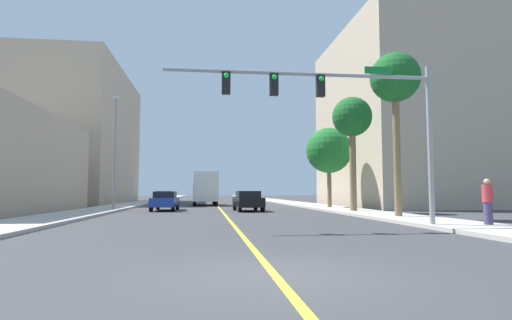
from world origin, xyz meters
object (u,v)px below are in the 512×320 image
object	(u,v)px
palm_far	(329,151)
delivery_truck	(205,188)
palm_near	(395,81)
car_blue	(165,201)
pedestrian	(488,202)
traffic_signal_mast	(342,103)
street_lamp	(115,146)
palm_mid	(352,119)
car_silver	(164,197)
car_black	(248,201)

from	to	relation	value
palm_far	delivery_truck	bearing A→B (deg)	135.70
palm_near	car_blue	world-z (taller)	palm_near
palm_far	pedestrian	size ratio (longest dim) A/B	3.68
traffic_signal_mast	street_lamp	bearing A→B (deg)	127.35
palm_near	palm_mid	bearing A→B (deg)	91.54
palm_near	car_silver	distance (m)	30.99
palm_far	car_silver	distance (m)	20.85
pedestrian	car_blue	bearing A→B (deg)	140.23
palm_far	car_blue	xyz separation A→B (m)	(-12.96, -1.37, -4.01)
car_silver	traffic_signal_mast	bearing A→B (deg)	109.03
street_lamp	palm_mid	xyz separation A→B (m)	(16.27, -3.97, 1.60)
delivery_truck	traffic_signal_mast	bearing A→B (deg)	-81.00
car_blue	delivery_truck	xyz separation A→B (m)	(2.90, 11.19, 1.01)
street_lamp	car_black	xyz separation A→B (m)	(9.55, -0.83, -3.90)
car_silver	delivery_truck	distance (m)	6.48
palm_near	car_black	distance (m)	13.25
traffic_signal_mast	car_silver	distance (m)	33.58
palm_near	car_blue	xyz separation A→B (m)	(-12.90, 10.85, -6.53)
traffic_signal_mast	palm_far	xyz separation A→B (m)	(4.79, 17.49, -0.08)
traffic_signal_mast	palm_near	bearing A→B (deg)	48.04
car_blue	car_silver	bearing A→B (deg)	97.09
car_silver	car_black	bearing A→B (deg)	115.64
car_black	palm_far	bearing A→B (deg)	20.43
palm_near	street_lamp	bearing A→B (deg)	148.47
pedestrian	traffic_signal_mast	bearing A→B (deg)	-174.16
palm_near	palm_mid	xyz separation A→B (m)	(-0.16, 6.12, -1.01)
car_black	car_blue	world-z (taller)	car_black
traffic_signal_mast	pedestrian	bearing A→B (deg)	-4.71
street_lamp	car_blue	world-z (taller)	street_lamp
palm_near	car_blue	distance (m)	18.08
car_black	pedestrian	bearing A→B (deg)	-65.38
palm_far	car_silver	bearing A→B (deg)	135.31
car_black	car_blue	size ratio (longest dim) A/B	0.90
traffic_signal_mast	car_silver	xyz separation A→B (m)	(-9.76, 31.88, -4.06)
palm_far	car_black	distance (m)	8.55
palm_mid	palm_far	size ratio (longest dim) A/B	1.18
traffic_signal_mast	palm_mid	xyz separation A→B (m)	(4.57, 11.38, 1.43)
pedestrian	palm_far	bearing A→B (deg)	103.07
palm_far	car_black	size ratio (longest dim) A/B	1.56
car_black	delivery_truck	xyz separation A→B (m)	(-3.11, 12.79, 0.98)
street_lamp	palm_far	size ratio (longest dim) A/B	1.26
street_lamp	palm_near	size ratio (longest dim) A/B	0.95
traffic_signal_mast	pedestrian	distance (m)	6.76
car_black	car_blue	distance (m)	6.22
car_black	street_lamp	bearing A→B (deg)	172.31
palm_far	delivery_truck	size ratio (longest dim) A/B	0.91
traffic_signal_mast	palm_far	world-z (taller)	palm_far
palm_mid	car_blue	size ratio (longest dim) A/B	1.66
pedestrian	delivery_truck	bearing A→B (deg)	121.89
traffic_signal_mast	palm_mid	bearing A→B (deg)	68.13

